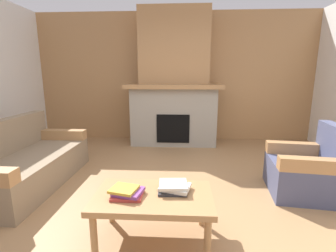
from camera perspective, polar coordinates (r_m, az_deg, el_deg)
The scene contains 8 objects.
ground at distance 2.79m, azimuth -0.57°, elevation -18.66°, with size 9.00×9.00×0.00m, color #9E754C.
wall_back_wood_panel at distance 5.39m, azimuth 1.53°, elevation 11.28°, with size 6.00×0.12×2.70m, color #A87A4C.
fireplace at distance 5.03m, azimuth 1.39°, elevation 9.09°, with size 1.90×0.82×2.70m.
couch at distance 3.69m, azimuth -30.57°, elevation -7.65°, with size 0.86×1.81×0.85m.
armchair at distance 3.41m, azimuth 30.03°, elevation -9.03°, with size 0.85×0.85×0.85m.
coffee_table at distance 2.16m, azimuth -3.49°, elevation -17.02°, with size 1.00×0.60×0.43m.
book_stack_near_edge at distance 2.12m, azimuth -9.61°, elevation -15.07°, with size 0.29×0.24×0.07m.
book_stack_center at distance 2.17m, azimuth 1.38°, elevation -14.16°, with size 0.29×0.26×0.07m.
Camera 1 is at (0.16, -2.39, 1.43)m, focal length 25.97 mm.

